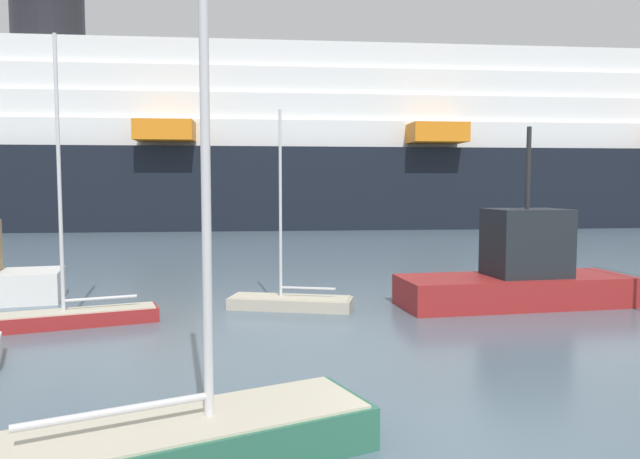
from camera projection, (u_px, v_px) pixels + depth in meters
The scene contains 6 objects.
ground_plane at pixel (479, 447), 9.89m from camera, with size 600.00×600.00×0.00m, color slate.
sailboat_0 at pixel (179, 438), 9.11m from camera, with size 6.37×3.62×9.65m.
sailboat_2 at pixel (77, 312), 18.31m from camera, with size 4.87×2.14×8.71m.
sailboat_5 at pixel (290, 300), 20.72m from camera, with size 4.42×2.56×6.83m.
fishing_boat_1 at pixel (519, 273), 21.28m from camera, with size 8.29×2.90×6.30m.
cruise_ship at pixel (295, 150), 63.72m from camera, with size 140.04×28.34×24.62m.
Camera 1 is at (-4.12, -9.04, 4.34)m, focal length 33.73 mm.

